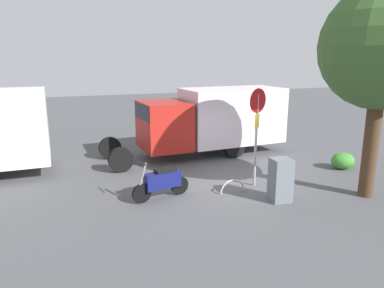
{
  "coord_description": "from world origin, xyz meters",
  "views": [
    {
      "loc": [
        5.16,
        10.29,
        4.07
      ],
      "look_at": [
        1.14,
        -0.73,
        1.23
      ],
      "focal_mm": 33.74,
      "sensor_mm": 36.0,
      "label": 1
    }
  ],
  "objects_px": {
    "motorcycle": "(162,181)",
    "bike_rack_hoop": "(232,193)",
    "stop_sign": "(257,122)",
    "street_tree": "(383,48)",
    "utility_cabinet": "(281,180)",
    "box_truck_near": "(212,118)"
  },
  "relations": [
    {
      "from": "street_tree",
      "to": "motorcycle",
      "type": "bearing_deg",
      "value": -18.24
    },
    {
      "from": "stop_sign",
      "to": "utility_cabinet",
      "type": "height_order",
      "value": "stop_sign"
    },
    {
      "from": "motorcycle",
      "to": "bike_rack_hoop",
      "type": "bearing_deg",
      "value": 159.48
    },
    {
      "from": "utility_cabinet",
      "to": "bike_rack_hoop",
      "type": "relative_size",
      "value": 1.48
    },
    {
      "from": "motorcycle",
      "to": "stop_sign",
      "type": "distance_m",
      "value": 3.47
    },
    {
      "from": "box_truck_near",
      "to": "street_tree",
      "type": "xyz_separation_m",
      "value": [
        -2.46,
        6.07,
        2.74
      ]
    },
    {
      "from": "box_truck_near",
      "to": "bike_rack_hoop",
      "type": "bearing_deg",
      "value": 71.43
    },
    {
      "from": "box_truck_near",
      "to": "stop_sign",
      "type": "relative_size",
      "value": 2.49
    },
    {
      "from": "box_truck_near",
      "to": "stop_sign",
      "type": "distance_m",
      "value": 4.19
    },
    {
      "from": "street_tree",
      "to": "bike_rack_hoop",
      "type": "bearing_deg",
      "value": -23.55
    },
    {
      "from": "street_tree",
      "to": "utility_cabinet",
      "type": "xyz_separation_m",
      "value": [
        2.65,
        -0.55,
        -3.67
      ]
    },
    {
      "from": "stop_sign",
      "to": "bike_rack_hoop",
      "type": "relative_size",
      "value": 3.7
    },
    {
      "from": "box_truck_near",
      "to": "motorcycle",
      "type": "relative_size",
      "value": 4.36
    },
    {
      "from": "motorcycle",
      "to": "street_tree",
      "type": "relative_size",
      "value": 0.3
    },
    {
      "from": "motorcycle",
      "to": "street_tree",
      "type": "distance_m",
      "value": 7.18
    },
    {
      "from": "motorcycle",
      "to": "bike_rack_hoop",
      "type": "relative_size",
      "value": 2.11
    },
    {
      "from": "stop_sign",
      "to": "utility_cabinet",
      "type": "distance_m",
      "value": 2.01
    },
    {
      "from": "motorcycle",
      "to": "bike_rack_hoop",
      "type": "height_order",
      "value": "motorcycle"
    },
    {
      "from": "motorcycle",
      "to": "utility_cabinet",
      "type": "bearing_deg",
      "value": 144.51
    },
    {
      "from": "box_truck_near",
      "to": "stop_sign",
      "type": "xyz_separation_m",
      "value": [
        0.24,
        4.15,
        0.53
      ]
    },
    {
      "from": "stop_sign",
      "to": "bike_rack_hoop",
      "type": "bearing_deg",
      "value": 19.26
    },
    {
      "from": "utility_cabinet",
      "to": "bike_rack_hoop",
      "type": "bearing_deg",
      "value": -46.23
    }
  ]
}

